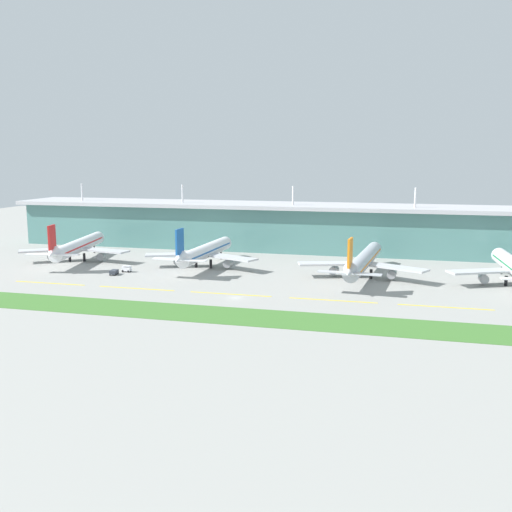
# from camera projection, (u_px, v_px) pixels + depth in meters

# --- Properties ---
(ground_plane) EXTENTS (600.00, 600.00, 0.00)m
(ground_plane) POSITION_uv_depth(u_px,v_px,m) (235.00, 298.00, 187.69)
(ground_plane) COLOR gray
(terminal_building) EXTENTS (288.00, 34.00, 31.47)m
(terminal_building) POSITION_uv_depth(u_px,v_px,m) (295.00, 227.00, 283.76)
(terminal_building) COLOR slate
(terminal_building) RESTS_ON ground
(airliner_nearest) EXTENTS (47.78, 64.00, 18.90)m
(airliner_nearest) POSITION_uv_depth(u_px,v_px,m) (78.00, 246.00, 254.14)
(airliner_nearest) COLOR white
(airliner_nearest) RESTS_ON ground
(airliner_near_middle) EXTENTS (48.78, 59.76, 18.90)m
(airliner_near_middle) POSITION_uv_depth(u_px,v_px,m) (205.00, 252.00, 239.47)
(airliner_near_middle) COLOR white
(airliner_near_middle) RESTS_ON ground
(airliner_far_middle) EXTENTS (48.65, 69.60, 18.90)m
(airliner_far_middle) POSITION_uv_depth(u_px,v_px,m) (363.00, 261.00, 218.53)
(airliner_far_middle) COLOR #ADB2BC
(airliner_far_middle) RESTS_ON ground
(taxiway_stripe_west) EXTENTS (28.00, 0.70, 0.04)m
(taxiway_stripe_west) POSITION_uv_depth(u_px,v_px,m) (50.00, 283.00, 209.66)
(taxiway_stripe_west) COLOR yellow
(taxiway_stripe_west) RESTS_ON ground
(taxiway_stripe_mid_west) EXTENTS (28.00, 0.70, 0.04)m
(taxiway_stripe_mid_west) POSITION_uv_depth(u_px,v_px,m) (136.00, 288.00, 201.25)
(taxiway_stripe_mid_west) COLOR yellow
(taxiway_stripe_mid_west) RESTS_ON ground
(taxiway_stripe_centre) EXTENTS (28.00, 0.70, 0.04)m
(taxiway_stripe_centre) POSITION_uv_depth(u_px,v_px,m) (230.00, 294.00, 192.84)
(taxiway_stripe_centre) COLOR yellow
(taxiway_stripe_centre) RESTS_ON ground
(taxiway_stripe_mid_east) EXTENTS (28.00, 0.70, 0.04)m
(taxiway_stripe_mid_east) POSITION_uv_depth(u_px,v_px,m) (333.00, 300.00, 184.43)
(taxiway_stripe_mid_east) COLOR yellow
(taxiway_stripe_mid_east) RESTS_ON ground
(taxiway_stripe_east) EXTENTS (28.00, 0.70, 0.04)m
(taxiway_stripe_east) POSITION_uv_depth(u_px,v_px,m) (445.00, 307.00, 176.02)
(taxiway_stripe_east) COLOR yellow
(taxiway_stripe_east) RESTS_ON ground
(grass_verge) EXTENTS (300.00, 18.00, 0.10)m
(grass_verge) POSITION_uv_depth(u_px,v_px,m) (214.00, 314.00, 167.67)
(grass_verge) COLOR #3D702D
(grass_verge) RESTS_ON ground
(baggage_cart) EXTENTS (3.66, 2.08, 2.48)m
(baggage_cart) POSITION_uv_depth(u_px,v_px,m) (127.00, 269.00, 230.04)
(baggage_cart) COLOR silver
(baggage_cart) RESTS_ON ground
(pushback_tug) EXTENTS (3.14, 4.74, 1.85)m
(pushback_tug) POSITION_uv_depth(u_px,v_px,m) (114.00, 272.00, 224.63)
(pushback_tug) COLOR #333842
(pushback_tug) RESTS_ON ground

